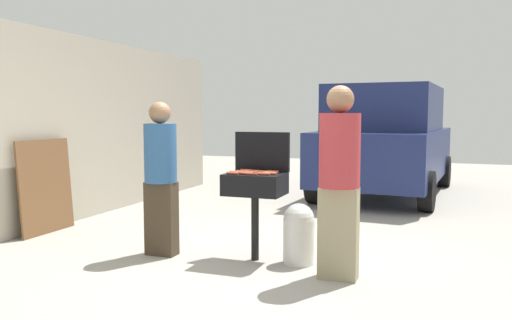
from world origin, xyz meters
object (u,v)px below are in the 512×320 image
object	(u,v)px
hot_dog_4	(257,171)
leaning_board	(46,186)
hot_dog_8	(253,171)
propane_tank	(299,232)
hot_dog_11	(269,172)
hot_dog_12	(235,172)
hot_dog_1	(263,174)
hot_dog_7	(251,174)
hot_dog_0	(269,173)
hot_dog_2	(240,173)
hot_dog_3	(251,172)
hot_dog_13	(233,173)
hot_dog_6	(273,172)
person_left	(161,173)
hot_dog_10	(260,172)
hot_dog_9	(271,173)
bbq_grill	(255,187)
hot_dog_5	(247,173)
hot_dog_14	(242,171)
hot_dog_15	(246,170)
person_right	(339,175)
parked_minivan	(387,140)

from	to	relation	value
hot_dog_4	leaning_board	bearing A→B (deg)	176.55
hot_dog_8	propane_tank	xyz separation A→B (m)	(0.53, -0.08, -0.60)
hot_dog_11	hot_dog_12	world-z (taller)	same
hot_dog_1	hot_dog_7	world-z (taller)	same
hot_dog_0	hot_dog_2	bearing A→B (deg)	-166.19
hot_dog_3	hot_dog_4	xyz separation A→B (m)	(0.03, 0.09, 0.00)
hot_dog_13	propane_tank	distance (m)	0.90
hot_dog_6	hot_dog_8	distance (m)	0.22
hot_dog_4	person_left	bearing A→B (deg)	-166.62
hot_dog_1	hot_dog_10	xyz separation A→B (m)	(-0.09, 0.13, 0.00)
hot_dog_9	bbq_grill	bearing A→B (deg)	177.57
hot_dog_7	hot_dog_8	size ratio (longest dim) A/B	1.00
hot_dog_3	hot_dog_10	world-z (taller)	same
hot_dog_5	hot_dog_13	xyz separation A→B (m)	(-0.12, -0.08, 0.00)
hot_dog_8	hot_dog_9	size ratio (longest dim) A/B	1.00
hot_dog_0	hot_dog_14	bearing A→B (deg)	166.06
hot_dog_2	person_left	world-z (taller)	person_left
hot_dog_5	hot_dog_7	distance (m)	0.10
hot_dog_0	hot_dog_15	distance (m)	0.37
hot_dog_4	leaning_board	distance (m)	2.96
person_right	hot_dog_2	bearing A→B (deg)	-25.49
hot_dog_13	hot_dog_1	bearing A→B (deg)	10.19
hot_dog_14	propane_tank	world-z (taller)	hot_dog_14
hot_dog_1	hot_dog_6	xyz separation A→B (m)	(0.03, 0.21, 0.00)
hot_dog_15	parked_minivan	xyz separation A→B (m)	(0.95, 4.83, 0.10)
leaning_board	hot_dog_11	bearing A→B (deg)	-3.42
hot_dog_8	person_right	bearing A→B (deg)	-22.93
hot_dog_15	parked_minivan	bearing A→B (deg)	78.92
hot_dog_0	hot_dog_10	bearing A→B (deg)	148.90
hot_dog_11	person_right	size ratio (longest dim) A/B	0.07
hot_dog_8	hot_dog_15	size ratio (longest dim) A/B	1.00
hot_dog_12	parked_minivan	size ratio (longest dim) A/B	0.03
bbq_grill	hot_dog_0	bearing A→B (deg)	-16.47
hot_dog_9	propane_tank	world-z (taller)	hot_dog_9
hot_dog_1	hot_dog_15	size ratio (longest dim) A/B	1.00
hot_dog_0	hot_dog_1	distance (m)	0.07
hot_dog_3	hot_dog_4	bearing A→B (deg)	73.30
hot_dog_0	hot_dog_2	xyz separation A→B (m)	(-0.29, -0.07, 0.00)
hot_dog_15	hot_dog_8	bearing A→B (deg)	-18.33
hot_dog_4	hot_dog_13	size ratio (longest dim) A/B	1.00
bbq_grill	hot_dog_5	distance (m)	0.18
hot_dog_2	hot_dog_3	world-z (taller)	same
hot_dog_5	hot_dog_7	xyz separation A→B (m)	(0.07, -0.07, 0.00)
person_left	leaning_board	distance (m)	2.00
hot_dog_6	hot_dog_8	world-z (taller)	same
hot_dog_2	hot_dog_10	world-z (taller)	same
hot_dog_11	hot_dog_6	bearing A→B (deg)	46.88
hot_dog_0	hot_dog_12	xyz separation A→B (m)	(-0.37, -0.01, 0.00)
hot_dog_7	hot_dog_12	size ratio (longest dim) A/B	1.00
hot_dog_6	parked_minivan	size ratio (longest dim) A/B	0.03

